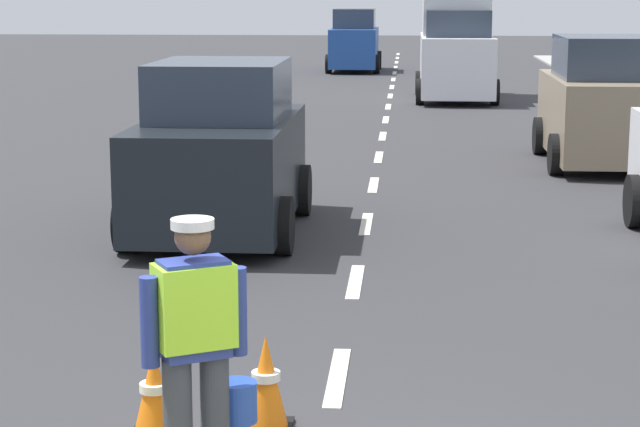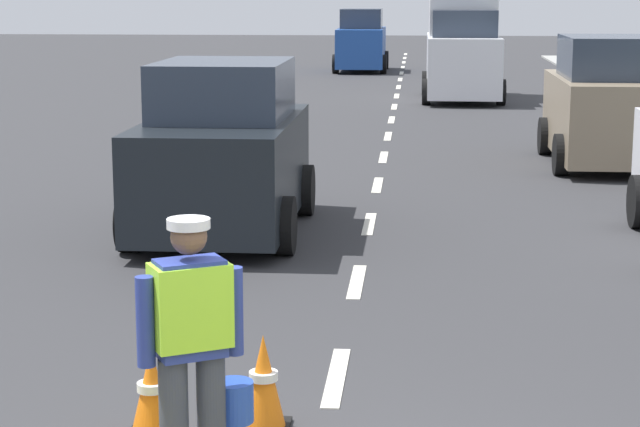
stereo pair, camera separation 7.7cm
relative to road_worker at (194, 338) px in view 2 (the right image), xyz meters
name	(u,v)px [view 2 (the right image)]	position (x,y,z in m)	size (l,w,h in m)	color
ground_plane	(392,119)	(0.72, 20.31, -0.93)	(96.00, 96.00, 0.00)	#333335
lane_center_line	(396,101)	(0.72, 24.51, -0.93)	(0.14, 46.40, 0.01)	silver
road_worker	(194,338)	(0.00, 0.00, 0.00)	(0.64, 0.60, 1.67)	#383D4C
traffic_cone_near	(263,383)	(0.30, 0.90, -0.59)	(0.36, 0.36, 0.68)	black
traffic_cone_far	(152,394)	(-0.43, 0.67, -0.61)	(0.36, 0.36, 0.65)	black
delivery_truck	(463,40)	(2.51, 25.32, 0.68)	(2.16, 4.60, 3.54)	silver
car_oncoming_lead	(223,154)	(-1.07, 7.41, 0.06)	(2.03, 3.84, 2.13)	black
car_parked_far	(608,106)	(4.57, 13.46, 0.10)	(2.03, 3.90, 2.21)	gray
car_oncoming_third	(361,42)	(-0.77, 35.91, 0.12)	(1.93, 3.90, 2.26)	#1E4799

